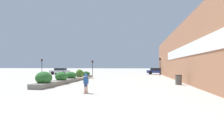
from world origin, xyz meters
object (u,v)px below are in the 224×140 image
Objects in this scene: car_center_left at (156,71)px; traffic_light_left at (93,65)px; car_leftmost at (207,72)px; car_center_right at (60,71)px; skateboarder at (86,81)px; traffic_light_right at (160,64)px; trash_bin at (179,80)px; traffic_light_far_left at (42,64)px; skateboard at (86,92)px.

car_center_left is 1.45× the size of traffic_light_left.
car_leftmost is 1.04× the size of car_center_left.
skateboarder is at bearing -151.18° from car_center_right.
traffic_light_left reaches higher than car_leftmost.
car_leftmost is at bearing 33.65° from traffic_light_right.
trash_bin is at bearing 44.05° from skateboarder.
car_leftmost is 1.37× the size of traffic_light_far_left.
car_center_left is (7.57, 29.78, -0.07)m from skateboarder.
car_center_right is 9.27m from traffic_light_left.
skateboarder is 30.73m from car_center_left.
traffic_light_right reaches higher than traffic_light_left.
traffic_light_left is (-23.73, -6.94, 1.39)m from car_leftmost.
trash_bin is at bearing -32.73° from traffic_light_far_left.
trash_bin is 0.24× the size of car_center_right.
car_leftmost reaches higher than skateboard.
car_center_right is (-21.59, 18.65, 0.28)m from trash_bin.
skateboarder is 10.19m from trash_bin.
skateboarder is 27.83m from traffic_light_far_left.
traffic_light_right is at bearing -1.25° from traffic_light_far_left.
trash_bin is 15.12m from traffic_light_right.
skateboard is 30.74m from car_center_left.
car_leftmost is 1.34× the size of traffic_light_right.
skateboarder is 1.27× the size of trash_bin.
traffic_light_far_left is (-24.07, 0.53, -0.04)m from traffic_light_right.
skateboard is at bearing -151.18° from car_center_right.
skateboard is 0.45× the size of skateboarder.
car_center_right is 1.25× the size of traffic_light_far_left.
traffic_light_left reaches higher than skateboard.
car_leftmost is at bearing 60.02° from skateboard.
skateboarder is 23.10m from traffic_light_right.
car_center_right is (-21.56, -4.35, -0.00)m from car_center_left.
trash_bin is at bearing -89.65° from traffic_light_right.
skateboard is 22.77m from traffic_light_left.
trash_bin is (7.59, 6.79, -0.36)m from skateboarder.
car_center_right is (-13.99, 25.44, -0.08)m from skateboarder.
car_leftmost is (18.24, 28.94, 0.66)m from skateboard.
traffic_light_far_left reaches higher than car_center_right.
traffic_light_right reaches higher than skateboarder.
car_center_right reaches higher than skateboard.
traffic_light_far_left is (-16.57, 22.32, 1.45)m from skateboarder.
skateboarder is 0.41× the size of traffic_light_left.
skateboarder is 0.29× the size of car_center_left.
traffic_light_far_left is at bearing 178.75° from traffic_light_right.
traffic_light_left is at bearing 106.26° from skateboard.
skateboard is at bearing -53.42° from traffic_light_far_left.
skateboarder is 34.21m from car_leftmost.
car_center_right is 4.32m from traffic_light_far_left.
trash_bin is 0.22× the size of car_leftmost.
traffic_light_right is at bearing -56.35° from car_leftmost.
skateboard is at bearing 2.24° from skateboarder.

